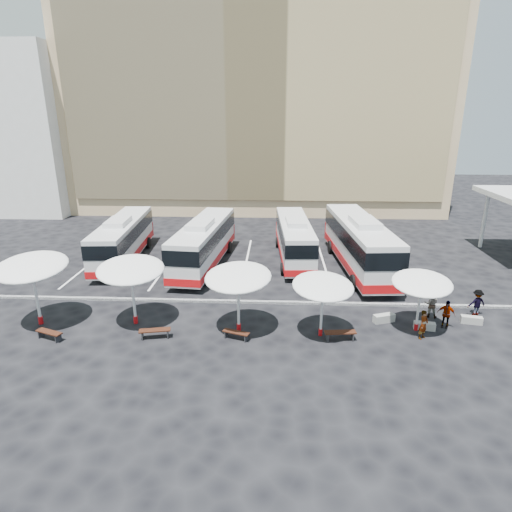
{
  "coord_description": "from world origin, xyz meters",
  "views": [
    {
      "loc": [
        2.27,
        -23.33,
        11.03
      ],
      "look_at": [
        1.0,
        3.0,
        2.2
      ],
      "focal_mm": 30.0,
      "sensor_mm": 36.0,
      "label": 1
    }
  ],
  "objects_px": {
    "wood_bench_0": "(49,333)",
    "conc_bench_0": "(384,318)",
    "wood_bench_2": "(236,333)",
    "passenger_1": "(431,304)",
    "wood_bench_1": "(155,332)",
    "bus_1": "(204,242)",
    "bus_2": "(294,238)",
    "sunshade_2": "(238,277)",
    "sunshade_0": "(31,267)",
    "passenger_3": "(477,303)",
    "bus_0": "(123,238)",
    "bus_3": "(359,242)",
    "sunshade_1": "(131,270)",
    "passenger_2": "(446,314)",
    "sunshade_3": "(323,286)",
    "conc_bench_2": "(471,320)",
    "passenger_0": "(424,325)",
    "sunshade_4": "(422,283)",
    "conc_bench_1": "(424,326)",
    "wood_bench_3": "(340,334)"
  },
  "relations": [
    {
      "from": "wood_bench_0",
      "to": "conc_bench_0",
      "type": "height_order",
      "value": "wood_bench_0"
    },
    {
      "from": "wood_bench_2",
      "to": "passenger_1",
      "type": "xyz_separation_m",
      "value": [
        10.8,
        3.06,
        0.46
      ]
    },
    {
      "from": "wood_bench_1",
      "to": "conc_bench_0",
      "type": "distance_m",
      "value": 12.45
    },
    {
      "from": "bus_1",
      "to": "bus_2",
      "type": "distance_m",
      "value": 7.07
    },
    {
      "from": "bus_2",
      "to": "sunshade_2",
      "type": "xyz_separation_m",
      "value": [
        -3.34,
        -12.09,
        1.32
      ]
    },
    {
      "from": "sunshade_2",
      "to": "wood_bench_2",
      "type": "bearing_deg",
      "value": -93.75
    },
    {
      "from": "sunshade_0",
      "to": "passenger_3",
      "type": "bearing_deg",
      "value": 5.25
    },
    {
      "from": "bus_0",
      "to": "bus_3",
      "type": "distance_m",
      "value": 18.05
    },
    {
      "from": "bus_3",
      "to": "wood_bench_2",
      "type": "xyz_separation_m",
      "value": [
        -8.08,
        -11.07,
        -1.71
      ]
    },
    {
      "from": "wood_bench_1",
      "to": "bus_1",
      "type": "bearing_deg",
      "value": 86.1
    },
    {
      "from": "bus_2",
      "to": "sunshade_1",
      "type": "bearing_deg",
      "value": -131.63
    },
    {
      "from": "bus_3",
      "to": "passenger_2",
      "type": "height_order",
      "value": "bus_3"
    },
    {
      "from": "sunshade_3",
      "to": "wood_bench_0",
      "type": "height_order",
      "value": "sunshade_3"
    },
    {
      "from": "conc_bench_2",
      "to": "passenger_0",
      "type": "relative_size",
      "value": 0.7
    },
    {
      "from": "wood_bench_1",
      "to": "passenger_2",
      "type": "xyz_separation_m",
      "value": [
        15.36,
        1.96,
        0.4
      ]
    },
    {
      "from": "sunshade_4",
      "to": "wood_bench_1",
      "type": "bearing_deg",
      "value": -173.64
    },
    {
      "from": "bus_1",
      "to": "sunshade_3",
      "type": "xyz_separation_m",
      "value": [
        7.78,
        -10.52,
        0.91
      ]
    },
    {
      "from": "conc_bench_2",
      "to": "passenger_1",
      "type": "xyz_separation_m",
      "value": [
        -2.01,
        0.7,
        0.58
      ]
    },
    {
      "from": "sunshade_2",
      "to": "passenger_2",
      "type": "xyz_separation_m",
      "value": [
        11.12,
        0.96,
        -2.29
      ]
    },
    {
      "from": "bus_0",
      "to": "wood_bench_0",
      "type": "distance_m",
      "value": 12.65
    },
    {
      "from": "sunshade_4",
      "to": "conc_bench_2",
      "type": "bearing_deg",
      "value": 15.81
    },
    {
      "from": "bus_2",
      "to": "sunshade_4",
      "type": "bearing_deg",
      "value": -65.34
    },
    {
      "from": "bus_2",
      "to": "passenger_2",
      "type": "distance_m",
      "value": 13.61
    },
    {
      "from": "wood_bench_0",
      "to": "conc_bench_2",
      "type": "distance_m",
      "value": 22.54
    },
    {
      "from": "sunshade_2",
      "to": "conc_bench_0",
      "type": "distance_m",
      "value": 8.58
    },
    {
      "from": "bus_2",
      "to": "conc_bench_1",
      "type": "relative_size",
      "value": 9.93
    },
    {
      "from": "wood_bench_0",
      "to": "bus_1",
      "type": "bearing_deg",
      "value": 62.21
    },
    {
      "from": "wood_bench_2",
      "to": "conc_bench_1",
      "type": "height_order",
      "value": "wood_bench_2"
    },
    {
      "from": "conc_bench_2",
      "to": "sunshade_3",
      "type": "bearing_deg",
      "value": -168.33
    },
    {
      "from": "conc_bench_0",
      "to": "wood_bench_3",
      "type": "bearing_deg",
      "value": -141.6
    },
    {
      "from": "bus_0",
      "to": "conc_bench_1",
      "type": "height_order",
      "value": "bus_0"
    },
    {
      "from": "wood_bench_0",
      "to": "sunshade_4",
      "type": "bearing_deg",
      "value": 5.75
    },
    {
      "from": "wood_bench_2",
      "to": "wood_bench_0",
      "type": "bearing_deg",
      "value": -177.08
    },
    {
      "from": "passenger_3",
      "to": "sunshade_0",
      "type": "bearing_deg",
      "value": -4.82
    },
    {
      "from": "bus_3",
      "to": "passenger_1",
      "type": "xyz_separation_m",
      "value": [
        2.72,
        -8.01,
        -1.25
      ]
    },
    {
      "from": "wood_bench_3",
      "to": "passenger_1",
      "type": "xyz_separation_m",
      "value": [
        5.5,
        2.92,
        0.41
      ]
    },
    {
      "from": "sunshade_2",
      "to": "passenger_2",
      "type": "bearing_deg",
      "value": 4.95
    },
    {
      "from": "bus_3",
      "to": "conc_bench_0",
      "type": "relative_size",
      "value": 10.6
    },
    {
      "from": "sunshade_0",
      "to": "passenger_3",
      "type": "distance_m",
      "value": 24.61
    },
    {
      "from": "bus_1",
      "to": "wood_bench_1",
      "type": "xyz_separation_m",
      "value": [
        -0.77,
        -11.24,
        -1.48
      ]
    },
    {
      "from": "bus_3",
      "to": "conc_bench_0",
      "type": "xyz_separation_m",
      "value": [
        -0.05,
        -8.77,
        -1.81
      ]
    },
    {
      "from": "conc_bench_1",
      "to": "bus_0",
      "type": "bearing_deg",
      "value": 152.13
    },
    {
      "from": "conc_bench_2",
      "to": "passenger_3",
      "type": "height_order",
      "value": "passenger_3"
    },
    {
      "from": "sunshade_1",
      "to": "sunshade_4",
      "type": "bearing_deg",
      "value": -0.24
    },
    {
      "from": "sunshade_4",
      "to": "sunshade_1",
      "type": "bearing_deg",
      "value": 179.76
    },
    {
      "from": "wood_bench_0",
      "to": "passenger_2",
      "type": "distance_m",
      "value": 20.86
    },
    {
      "from": "sunshade_4",
      "to": "sunshade_3",
      "type": "bearing_deg",
      "value": -171.04
    },
    {
      "from": "bus_0",
      "to": "conc_bench_0",
      "type": "xyz_separation_m",
      "value": [
        17.97,
        -9.77,
        -1.57
      ]
    },
    {
      "from": "bus_0",
      "to": "wood_bench_3",
      "type": "bearing_deg",
      "value": -42.26
    },
    {
      "from": "passenger_2",
      "to": "sunshade_3",
      "type": "bearing_deg",
      "value": -142.73
    }
  ]
}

